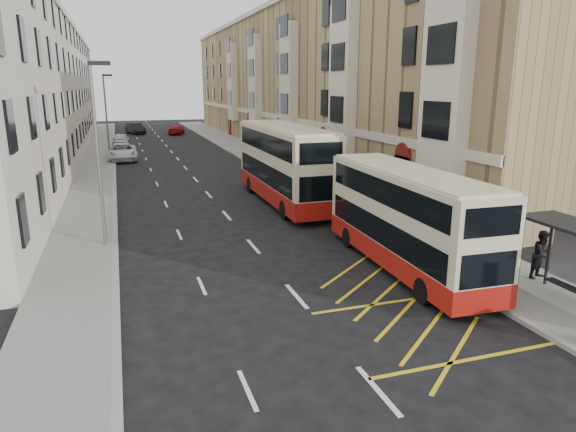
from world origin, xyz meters
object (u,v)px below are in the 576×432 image
object	(u,v)px
car_silver	(121,140)
street_lamp_far	(107,112)
street_lamp_near	(98,145)
pedestrian_near	(489,266)
white_van	(122,152)
car_dark	(135,128)
pedestrian_mid	(542,254)
pedestrian_far	(457,255)
double_decker_front	(406,219)
car_red	(176,130)
double_decker_rear	(285,164)

from	to	relation	value
car_silver	street_lamp_far	bearing A→B (deg)	-91.39
street_lamp_near	pedestrian_near	world-z (taller)	street_lamp_near
pedestrian_near	car_silver	world-z (taller)	pedestrian_near
white_van	car_dark	bearing A→B (deg)	85.63
pedestrian_mid	car_silver	bearing A→B (deg)	91.48
street_lamp_near	pedestrian_far	bearing A→B (deg)	-33.07
street_lamp_near	street_lamp_far	bearing A→B (deg)	90.00
car_dark	street_lamp_near	bearing A→B (deg)	-109.91
double_decker_front	pedestrian_near	distance (m)	3.65
street_lamp_near	car_dark	size ratio (longest dim) A/B	1.64
street_lamp_far	double_decker_front	bearing A→B (deg)	-72.83
pedestrian_near	pedestrian_mid	size ratio (longest dim) A/B	0.98
street_lamp_far	car_red	size ratio (longest dim) A/B	1.76
street_lamp_far	pedestrian_mid	world-z (taller)	street_lamp_far
street_lamp_near	white_van	xyz separation A→B (m)	(1.15, 28.65, -3.82)
pedestrian_mid	pedestrian_far	bearing A→B (deg)	140.95
pedestrian_near	car_dark	size ratio (longest dim) A/B	0.37
pedestrian_near	white_van	distance (m)	40.31
street_lamp_near	street_lamp_far	distance (m)	30.00
pedestrian_far	car_dark	bearing A→B (deg)	-44.47
double_decker_rear	pedestrian_far	xyz separation A→B (m)	(2.26, -14.22, -1.51)
street_lamp_far	double_decker_front	xyz separation A→B (m)	(11.35, -36.73, -2.58)
double_decker_front	car_red	size ratio (longest dim) A/B	2.24
car_dark	car_silver	bearing A→B (deg)	-114.28
street_lamp_near	double_decker_front	size ratio (longest dim) A/B	0.79
street_lamp_far	pedestrian_mid	bearing A→B (deg)	-68.61
double_decker_front	car_silver	xyz separation A→B (m)	(-10.20, 47.25, -1.27)
pedestrian_far	car_silver	size ratio (longest dim) A/B	0.33
double_decker_rear	pedestrian_near	size ratio (longest dim) A/B	6.69
pedestrian_near	double_decker_rear	bearing A→B (deg)	-103.60
pedestrian_near	car_red	size ratio (longest dim) A/B	0.39
car_silver	double_decker_front	bearing A→B (deg)	-72.98
double_decker_rear	car_silver	xyz separation A→B (m)	(-9.29, 34.57, -1.65)
double_decker_front	pedestrian_far	distance (m)	2.34
pedestrian_near	double_decker_front	bearing A→B (deg)	-88.34
pedestrian_far	white_van	bearing A→B (deg)	-35.19
white_van	car_silver	size ratio (longest dim) A/B	1.27
pedestrian_near	white_van	world-z (taller)	pedestrian_near
double_decker_rear	pedestrian_near	distance (m)	16.13
pedestrian_near	car_dark	distance (m)	67.65
street_lamp_far	white_van	bearing A→B (deg)	-49.53
white_van	car_silver	distance (m)	11.87
double_decker_front	car_dark	size ratio (longest dim) A/B	2.08
double_decker_rear	pedestrian_mid	xyz separation A→B (m)	(5.05, -15.49, -1.37)
pedestrian_near	car_silver	xyz separation A→B (m)	(-11.60, 50.47, -0.26)
pedestrian_mid	pedestrian_far	distance (m)	3.07
car_red	double_decker_rear	bearing A→B (deg)	108.13
double_decker_front	white_van	xyz separation A→B (m)	(-10.20, 35.38, -1.24)
pedestrian_near	car_silver	size ratio (longest dim) A/B	0.39
car_silver	car_red	world-z (taller)	car_silver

